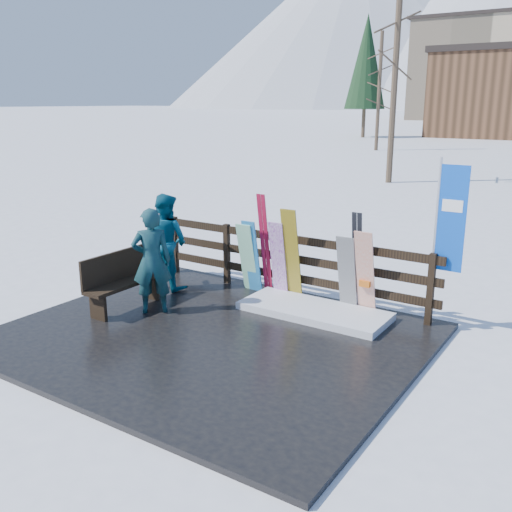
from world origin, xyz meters
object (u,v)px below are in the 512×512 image
Objects in this scene: snowboard_5 at (365,274)px; person_front at (152,261)px; snowboard_4 at (347,274)px; snowboard_1 at (247,258)px; bench at (122,279)px; rental_flag at (447,225)px; snowboard_2 at (292,255)px; snowboard_3 at (278,260)px; snowboard_0 at (252,257)px; person_back at (166,241)px.

person_front is (-2.99, -1.73, 0.16)m from snowboard_5.
snowboard_4 is 0.32m from snowboard_5.
snowboard_1 is 2.28m from snowboard_5.
bench is 1.02× the size of snowboard_5.
rental_flag is (1.46, 0.27, 0.95)m from snowboard_4.
snowboard_2 reaches higher than bench.
snowboard_5 is (0.32, -0.00, 0.06)m from snowboard_4.
snowboard_2 is at bearing 180.00° from snowboard_5.
snowboard_4 is at bearing 0.00° from snowboard_3.
snowboard_5 is at bearing -166.76° from rental_flag.
snowboard_3 reaches higher than snowboard_0.
person_back is at bearing -164.65° from snowboard_2.
person_front is (-0.81, -1.73, 0.20)m from snowboard_0.
snowboard_4 is at bearing 0.00° from snowboard_2.
snowboard_2 is at bearing -180.00° from snowboard_4.
snowboard_1 is 0.94m from snowboard_2.
snowboard_5 is at bearing 0.00° from snowboard_2.
snowboard_1 is 1.88m from person_front.
bench is 0.84× the size of person_back.
person_front is at bearing -112.27° from snowboard_1.
snowboard_5 is at bearing 165.81° from person_front.
snowboard_0 is 3.47m from rental_flag.
person_back is at bearing -155.43° from snowboard_1.
rental_flag is at bearing 4.64° from snowboard_0.
snowboard_0 is 1.05× the size of snowboard_1.
snowboard_0 is 0.97× the size of snowboard_3.
bench is 0.58× the size of rental_flag.
snowboard_3 is 1.06× the size of snowboard_4.
person_back reaches higher than person_front.
snowboard_4 is at bearing -169.55° from rental_flag.
snowboard_5 is (2.28, 0.00, 0.08)m from snowboard_1.
snowboard_2 is at bearing -164.14° from person_back.
snowboard_3 is 2.93m from rental_flag.
snowboard_2 reaches higher than snowboard_1.
snowboard_1 is (-0.10, 0.00, -0.03)m from snowboard_0.
snowboard_3 reaches higher than snowboard_4.
person_front reaches higher than snowboard_0.
person_front is at bearing -154.21° from rental_flag.
snowboard_5 is 0.84× the size of person_front.
rental_flag is (4.70, 2.15, 1.09)m from bench.
snowboard_4 is 0.75× the size of person_back.
person_front is (-4.14, -2.00, -0.73)m from rental_flag.
person_front is (0.56, 0.16, 0.36)m from bench.
bench is 4.03m from snowboard_5.
snowboard_3 is at bearing -174.44° from rental_flag.
person_front reaches higher than snowboard_5.
snowboard_3 reaches higher than snowboard_1.
snowboard_1 is (1.27, 1.88, 0.13)m from bench.
snowboard_0 is at bearing -156.39° from person_back.
snowboard_4 is 0.51× the size of rental_flag.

